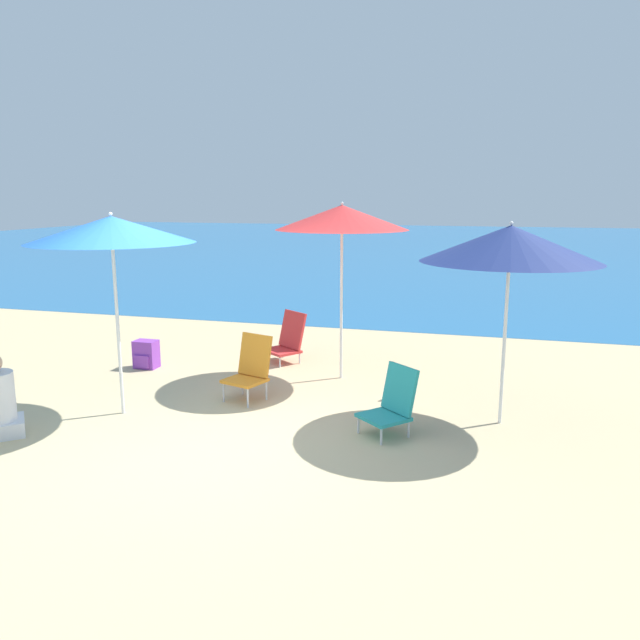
{
  "coord_description": "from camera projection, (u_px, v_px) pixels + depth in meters",
  "views": [
    {
      "loc": [
        2.71,
        -5.46,
        2.42
      ],
      "look_at": [
        0.8,
        1.32,
        1.0
      ],
      "focal_mm": 35.0,
      "sensor_mm": 36.0,
      "label": 1
    }
  ],
  "objects": [
    {
      "name": "beach_chair_orange",
      "position": [
        250.0,
        367.0,
        7.46
      ],
      "size": [
        0.57,
        0.59,
        0.77
      ],
      "rotation": [
        0.0,
        0.0,
        -0.31
      ],
      "color": "silver",
      "rests_on": "ground"
    },
    {
      "name": "beach_chair_teal",
      "position": [
        392.0,
        403.0,
        6.38
      ],
      "size": [
        0.65,
        0.66,
        0.7
      ],
      "rotation": [
        0.0,
        0.0,
        -0.72
      ],
      "color": "silver",
      "rests_on": "ground"
    },
    {
      "name": "beach_umbrella_navy",
      "position": [
        510.0,
        244.0,
        6.35
      ],
      "size": [
        1.84,
        1.84,
        2.16
      ],
      "color": "white",
      "rests_on": "ground"
    },
    {
      "name": "sea_water",
      "position": [
        438.0,
        245.0,
        30.38
      ],
      "size": [
        60.0,
        40.0,
        0.01
      ],
      "color": "#23669E",
      "rests_on": "ground"
    },
    {
      "name": "beach_umbrella_red",
      "position": [
        342.0,
        218.0,
        7.97
      ],
      "size": [
        1.72,
        1.72,
        2.33
      ],
      "color": "white",
      "rests_on": "ground"
    },
    {
      "name": "beach_chair_red",
      "position": [
        288.0,
        339.0,
        9.16
      ],
      "size": [
        0.69,
        0.69,
        0.73
      ],
      "rotation": [
        0.0,
        0.0,
        -0.62
      ],
      "color": "silver",
      "rests_on": "ground"
    },
    {
      "name": "ground_plane",
      "position": [
        210.0,
        437.0,
        6.35
      ],
      "size": [
        60.0,
        60.0,
        0.0
      ],
      "primitive_type": "plane",
      "color": "#C6B284"
    },
    {
      "name": "beach_umbrella_blue",
      "position": [
        111.0,
        230.0,
        6.63
      ],
      "size": [
        1.78,
        1.78,
        2.24
      ],
      "color": "white",
      "rests_on": "ground"
    },
    {
      "name": "backpack_purple",
      "position": [
        146.0,
        354.0,
        8.84
      ],
      "size": [
        0.32,
        0.25,
        0.4
      ],
      "color": "purple",
      "rests_on": "ground"
    },
    {
      "name": "water_bottle",
      "position": [
        393.0,
        393.0,
        7.48
      ],
      "size": [
        0.09,
        0.09,
        0.22
      ],
      "color": "#8CCCEA",
      "rests_on": "ground"
    }
  ]
}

